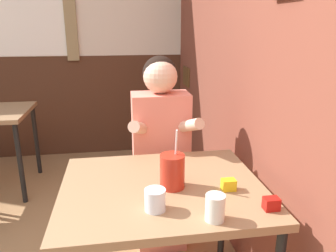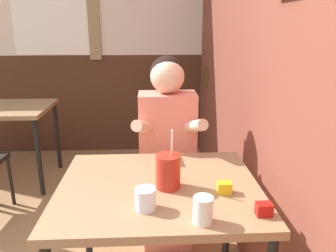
# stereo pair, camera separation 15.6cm
# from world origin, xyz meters

# --- Properties ---
(brick_wall_right) EXTENTS (0.08, 4.75, 2.70)m
(brick_wall_right) POSITION_xyz_m (1.31, 1.37, 1.35)
(brick_wall_right) COLOR brown
(brick_wall_right) RESTS_ON ground_plane
(back_wall) EXTENTS (5.55, 0.09, 2.70)m
(back_wall) POSITION_xyz_m (-0.01, 2.78, 1.36)
(back_wall) COLOR beige
(back_wall) RESTS_ON ground_plane
(main_table) EXTENTS (0.91, 0.76, 0.72)m
(main_table) POSITION_xyz_m (0.74, 0.43, 0.65)
(main_table) COLOR #93704C
(main_table) RESTS_ON ground_plane
(person_seated) EXTENTS (0.42, 0.40, 1.25)m
(person_seated) POSITION_xyz_m (0.81, 0.97, 0.65)
(person_seated) COLOR #EA7F6B
(person_seated) RESTS_ON ground_plane
(cocktail_pitcher) EXTENTS (0.11, 0.11, 0.27)m
(cocktail_pitcher) POSITION_xyz_m (0.79, 0.41, 0.80)
(cocktail_pitcher) COLOR #B22819
(cocktail_pitcher) RESTS_ON main_table
(glass_near_pitcher) EXTENTS (0.08, 0.08, 0.09)m
(glass_near_pitcher) POSITION_xyz_m (0.69, 0.23, 0.76)
(glass_near_pitcher) COLOR silver
(glass_near_pitcher) RESTS_ON main_table
(glass_center) EXTENTS (0.07, 0.07, 0.10)m
(glass_center) POSITION_xyz_m (0.90, 0.13, 0.77)
(glass_center) COLOR silver
(glass_center) RESTS_ON main_table
(condiment_ketchup) EXTENTS (0.06, 0.04, 0.05)m
(condiment_ketchup) POSITION_xyz_m (1.14, 0.16, 0.75)
(condiment_ketchup) COLOR #B7140F
(condiment_ketchup) RESTS_ON main_table
(condiment_mustard) EXTENTS (0.06, 0.04, 0.05)m
(condiment_mustard) POSITION_xyz_m (1.02, 0.34, 0.75)
(condiment_mustard) COLOR yellow
(condiment_mustard) RESTS_ON main_table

